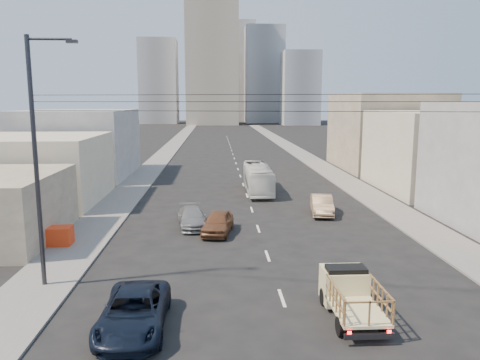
{
  "coord_description": "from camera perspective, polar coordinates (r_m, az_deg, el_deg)",
  "views": [
    {
      "loc": [
        -3.03,
        -18.35,
        9.01
      ],
      "look_at": [
        -1.29,
        14.34,
        3.5
      ],
      "focal_mm": 35.0,
      "sensor_mm": 36.0,
      "label": 1
    }
  ],
  "objects": [
    {
      "name": "bldg_left_mid",
      "position": [
        45.66,
        -23.49,
        1.2
      ],
      "size": [
        11.0,
        12.0,
        6.0
      ],
      "primitive_type": "cube",
      "color": "beige",
      "rests_on": "ground"
    },
    {
      "name": "midrise_back",
      "position": [
        218.92,
        -0.68,
        12.96
      ],
      "size": [
        18.0,
        18.0,
        44.0
      ],
      "primitive_type": "cube",
      "color": "gray",
      "rests_on": "ground"
    },
    {
      "name": "lane_dashes",
      "position": [
        71.98,
        -0.6,
        2.37
      ],
      "size": [
        0.15,
        104.0,
        0.01
      ],
      "color": "silver",
      "rests_on": "ground"
    },
    {
      "name": "sedan_tan",
      "position": [
        38.35,
        9.96,
        -3.0
      ],
      "size": [
        2.26,
        4.84,
        1.53
      ],
      "primitive_type": "imported",
      "rotation": [
        0.0,
        0.0,
        -0.14
      ],
      "color": "#9D7C5C",
      "rests_on": "ground"
    },
    {
      "name": "midrise_nw",
      "position": [
        199.84,
        -9.84,
        11.71
      ],
      "size": [
        15.0,
        15.0,
        34.0
      ],
      "primitive_type": "cube",
      "color": "gray",
      "rests_on": "ground"
    },
    {
      "name": "bldg_right_far",
      "position": [
        66.59,
        17.29,
        5.67
      ],
      "size": [
        12.0,
        16.0,
        10.0
      ],
      "primitive_type": "cube",
      "color": "gray",
      "rests_on": "ground"
    },
    {
      "name": "sedan_brown",
      "position": [
        32.41,
        -2.71,
        -5.2
      ],
      "size": [
        2.57,
        4.72,
        1.52
      ],
      "primitive_type": "imported",
      "rotation": [
        0.0,
        0.0,
        -0.18
      ],
      "color": "brown",
      "rests_on": "ground"
    },
    {
      "name": "city_bus",
      "position": [
        47.01,
        2.2,
        0.22
      ],
      "size": [
        2.37,
        10.0,
        2.78
      ],
      "primitive_type": "imported",
      "rotation": [
        0.0,
        0.0,
        -0.0
      ],
      "color": "silver",
      "rests_on": "ground"
    },
    {
      "name": "flatbed_pickup",
      "position": [
        20.74,
        13.39,
        -13.15
      ],
      "size": [
        1.95,
        4.41,
        1.9
      ],
      "color": "beige",
      "rests_on": "ground"
    },
    {
      "name": "midrise_ne",
      "position": [
        204.73,
        2.93,
        12.62
      ],
      "size": [
        16.0,
        16.0,
        40.0
      ],
      "primitive_type": "cube",
      "color": "gray",
      "rests_on": "ground"
    },
    {
      "name": "sedan_grey",
      "position": [
        34.2,
        -5.86,
        -4.59
      ],
      "size": [
        2.54,
        4.93,
        1.37
      ],
      "primitive_type": "imported",
      "rotation": [
        0.0,
        0.0,
        0.14
      ],
      "color": "slate",
      "rests_on": "ground"
    },
    {
      "name": "ground",
      "position": [
        20.67,
        5.94,
        -16.34
      ],
      "size": [
        420.0,
        420.0,
        0.0
      ],
      "primitive_type": "plane",
      "color": "black",
      "rests_on": "ground"
    },
    {
      "name": "overhead_wires",
      "position": [
        20.08,
        5.71,
        9.38
      ],
      "size": [
        23.01,
        5.02,
        0.72
      ],
      "color": "black",
      "rests_on": "ground"
    },
    {
      "name": "sidewalk_right",
      "position": [
        90.03,
        6.44,
        3.79
      ],
      "size": [
        3.5,
        180.0,
        0.12
      ],
      "primitive_type": "cube",
      "color": "slate",
      "rests_on": "ground"
    },
    {
      "name": "high_rise_tower",
      "position": [
        189.52,
        -3.44,
        15.9
      ],
      "size": [
        20.0,
        20.0,
        60.0
      ],
      "primitive_type": "cube",
      "color": "tan",
      "rests_on": "ground"
    },
    {
      "name": "bldg_right_mid",
      "position": [
        51.78,
        22.81,
        3.26
      ],
      "size": [
        11.0,
        14.0,
        8.0
      ],
      "primitive_type": "cube",
      "color": "beige",
      "rests_on": "ground"
    },
    {
      "name": "navy_pickup",
      "position": [
        19.73,
        -12.82,
        -15.4
      ],
      "size": [
        2.59,
        5.53,
        1.53
      ],
      "primitive_type": "imported",
      "rotation": [
        0.0,
        0.0,
        0.01
      ],
      "color": "black",
      "rests_on": "ground"
    },
    {
      "name": "crate_stack",
      "position": [
        31.68,
        -21.4,
        -6.35
      ],
      "size": [
        1.8,
        1.2,
        1.14
      ],
      "color": "red",
      "rests_on": "sidewalk_left"
    },
    {
      "name": "streetlamp_left",
      "position": [
        24.01,
        -23.44,
        2.61
      ],
      "size": [
        2.36,
        0.25,
        12.0
      ],
      "color": "#2D2D33",
      "rests_on": "ground"
    },
    {
      "name": "midrise_east",
      "position": [
        186.37,
        7.31,
        11.01
      ],
      "size": [
        14.0,
        14.0,
        28.0
      ],
      "primitive_type": "cube",
      "color": "gray",
      "rests_on": "ground"
    },
    {
      "name": "bldg_left_far",
      "position": [
        59.88,
        -19.05,
        4.23
      ],
      "size": [
        12.0,
        16.0,
        8.0
      ],
      "primitive_type": "cube",
      "color": "gray",
      "rests_on": "ground"
    },
    {
      "name": "sidewalk_left",
      "position": [
        89.23,
        -8.65,
        3.69
      ],
      "size": [
        3.5,
        180.0,
        0.12
      ],
      "primitive_type": "cube",
      "color": "slate",
      "rests_on": "ground"
    }
  ]
}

